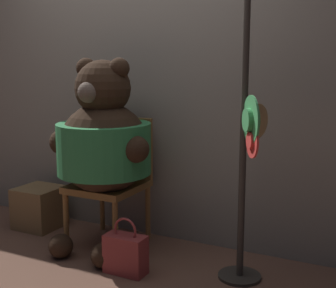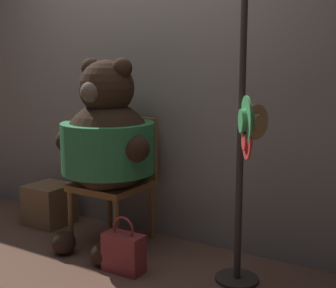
# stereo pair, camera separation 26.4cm
# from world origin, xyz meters

# --- Properties ---
(ground_plane) EXTENTS (14.00, 14.00, 0.00)m
(ground_plane) POSITION_xyz_m (0.00, 0.00, 0.00)
(ground_plane) COLOR brown
(wall_back) EXTENTS (8.00, 0.10, 2.35)m
(wall_back) POSITION_xyz_m (0.00, 0.69, 1.18)
(wall_back) COLOR gray
(wall_back) RESTS_ON ground_plane
(chair) EXTENTS (0.50, 0.52, 0.96)m
(chair) POSITION_xyz_m (-0.09, 0.39, 0.52)
(chair) COLOR olive
(chair) RESTS_ON ground_plane
(teddy_bear) EXTENTS (0.83, 0.73, 1.42)m
(teddy_bear) POSITION_xyz_m (-0.05, 0.22, 0.81)
(teddy_bear) COLOR black
(teddy_bear) RESTS_ON ground_plane
(hat_display_rack) EXTENTS (0.31, 0.48, 1.78)m
(hat_display_rack) POSITION_xyz_m (1.04, 0.18, 0.81)
(hat_display_rack) COLOR #332D28
(hat_display_rack) RESTS_ON ground_plane
(handbag_on_ground) EXTENTS (0.28, 0.14, 0.38)m
(handbag_on_ground) POSITION_xyz_m (0.31, -0.07, 0.14)
(handbag_on_ground) COLOR maroon
(handbag_on_ground) RESTS_ON ground_plane
(wooden_crate) EXTENTS (0.35, 0.35, 0.35)m
(wooden_crate) POSITION_xyz_m (-0.82, 0.35, 0.17)
(wooden_crate) COLOR brown
(wooden_crate) RESTS_ON ground_plane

